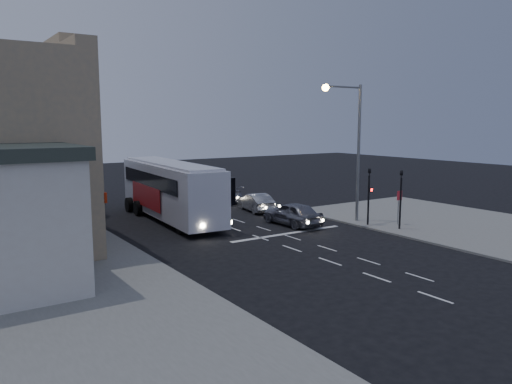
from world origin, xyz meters
TOP-DOWN VIEW (x-y plane):
  - ground at (0.00, 0.00)m, footprint 120.00×120.00m
  - sidewalk_near at (13.00, -4.00)m, footprint 12.00×24.00m
  - road_markings at (1.29, 3.31)m, footprint 8.00×30.55m
  - tour_bus at (-2.08, 9.98)m, footprint 3.53×13.15m
  - car_suv at (3.76, 3.80)m, footprint 2.00×4.62m
  - car_sedan_a at (4.65, 9.45)m, footprint 2.18×4.36m
  - car_sedan_b at (4.23, 15.13)m, footprint 3.30×5.58m
  - car_sedan_c at (4.24, 21.36)m, footprint 4.10×6.25m
  - traffic_signal_main at (7.60, 0.78)m, footprint 0.25×0.35m
  - traffic_signal_side at (8.30, -1.20)m, footprint 0.18×0.15m
  - regulatory_sign at (9.30, -0.24)m, footprint 0.45×0.12m
  - streetlight at (7.34, 2.20)m, footprint 3.32×0.44m
  - street_tree at (-8.21, 15.02)m, footprint 4.00×4.00m

SIDE VIEW (x-z plane):
  - ground at x=0.00m, z-range 0.00..0.00m
  - road_markings at x=1.29m, z-range 0.00..0.01m
  - sidewalk_near at x=13.00m, z-range 0.00..0.12m
  - car_sedan_a at x=4.65m, z-range 0.00..1.37m
  - car_sedan_b at x=4.23m, z-range 0.00..1.52m
  - car_suv at x=3.76m, z-range 0.00..1.55m
  - car_sedan_c at x=4.24m, z-range 0.00..1.60m
  - regulatory_sign at x=9.30m, z-range 0.50..2.70m
  - tour_bus at x=-2.08m, z-range 0.16..4.16m
  - traffic_signal_main at x=7.60m, z-range 0.37..4.47m
  - traffic_signal_side at x=8.30m, z-range 0.37..4.47m
  - street_tree at x=-8.21m, z-range 1.40..7.60m
  - streetlight at x=7.34m, z-range 1.23..10.23m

